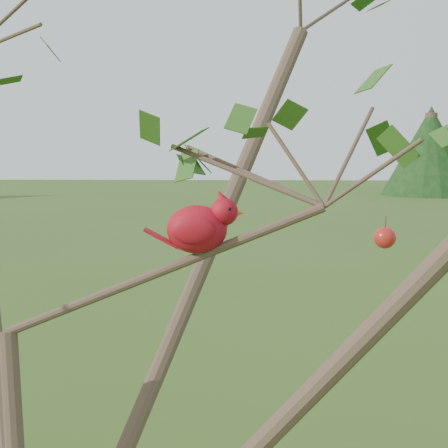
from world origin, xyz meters
The scene contains 3 objects.
crabapple_tree centered at (0.03, -0.02, 2.12)m, with size 2.35×2.05×2.95m.
cardinal centered at (0.33, 0.07, 2.16)m, with size 0.19×0.09×0.13m.
distant_trees centered at (-1.38, 25.05, 1.66)m, with size 35.23×13.74×3.83m.
Camera 1 is at (0.41, -1.18, 2.32)m, focal length 55.00 mm.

